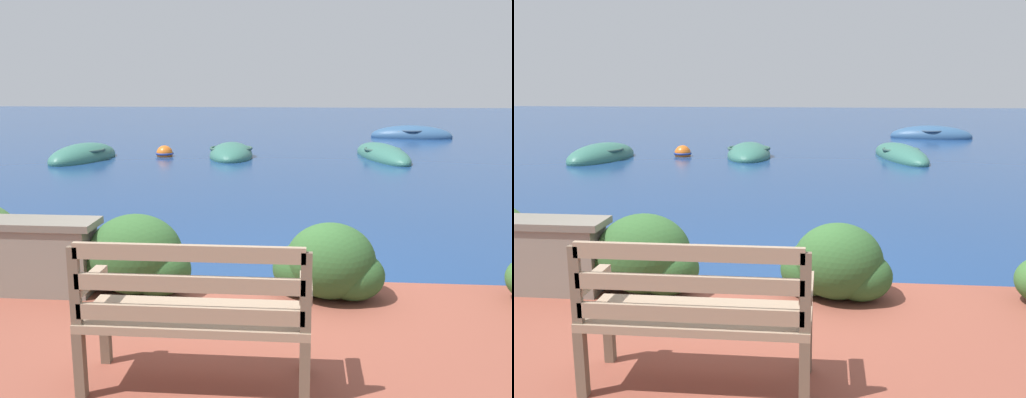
# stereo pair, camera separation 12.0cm
# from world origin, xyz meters

# --- Properties ---
(ground_plane) EXTENTS (80.00, 80.00, 0.00)m
(ground_plane) POSITION_xyz_m (0.00, 0.00, 0.00)
(ground_plane) COLOR navy
(park_bench) EXTENTS (1.35, 0.48, 0.93)m
(park_bench) POSITION_xyz_m (-0.19, -1.93, 0.70)
(park_bench) COLOR brown
(park_bench) RESTS_ON patio_terrace
(hedge_clump_left) EXTENTS (1.00, 0.72, 0.68)m
(hedge_clump_left) POSITION_xyz_m (-1.01, -0.42, 0.52)
(hedge_clump_left) COLOR #2D5628
(hedge_clump_left) RESTS_ON patio_terrace
(hedge_clump_centre) EXTENTS (0.93, 0.67, 0.64)m
(hedge_clump_centre) POSITION_xyz_m (0.64, -0.39, 0.50)
(hedge_clump_centre) COLOR #2D5628
(hedge_clump_centre) RESTS_ON patio_terrace
(rowboat_nearest) EXTENTS (1.60, 2.76, 0.74)m
(rowboat_nearest) POSITION_xyz_m (-5.28, 9.29, 0.06)
(rowboat_nearest) COLOR #336B5B
(rowboat_nearest) RESTS_ON ground_plane
(rowboat_mid) EXTENTS (1.38, 2.65, 0.66)m
(rowboat_mid) POSITION_xyz_m (-1.53, 10.21, 0.06)
(rowboat_mid) COLOR #336B5B
(rowboat_mid) RESTS_ON ground_plane
(rowboat_far) EXTENTS (1.59, 3.49, 0.65)m
(rowboat_far) POSITION_xyz_m (2.51, 10.33, 0.05)
(rowboat_far) COLOR #336B5B
(rowboat_far) RESTS_ON ground_plane
(rowboat_outer) EXTENTS (2.97, 1.45, 0.78)m
(rowboat_outer) POSITION_xyz_m (4.26, 15.92, 0.07)
(rowboat_outer) COLOR #2D517A
(rowboat_outer) RESTS_ON ground_plane
(mooring_buoy) EXTENTS (0.49, 0.49, 0.44)m
(mooring_buoy) POSITION_xyz_m (-3.34, 10.14, 0.08)
(mooring_buoy) COLOR orange
(mooring_buoy) RESTS_ON ground_plane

